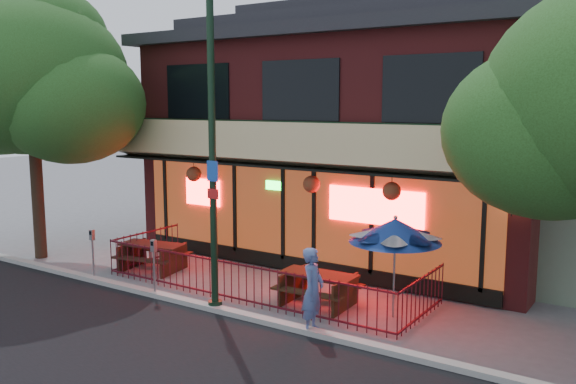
% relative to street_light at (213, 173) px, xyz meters
% --- Properties ---
extents(ground, '(80.00, 80.00, 0.00)m').
position_rel_street_light_xyz_m(ground, '(-0.00, 0.40, -3.15)').
color(ground, gray).
rests_on(ground, ground).
extents(curb, '(80.00, 0.25, 0.12)m').
position_rel_street_light_xyz_m(curb, '(-0.00, -0.10, -3.09)').
color(curb, '#999993').
rests_on(curb, ground).
extents(restaurant_building, '(12.96, 9.49, 8.05)m').
position_rel_street_light_xyz_m(restaurant_building, '(-0.00, 7.51, 0.98)').
color(restaurant_building, maroon).
rests_on(restaurant_building, ground).
extents(patio_fence, '(8.44, 2.62, 1.00)m').
position_rel_street_light_xyz_m(patio_fence, '(-0.00, 0.91, -2.52)').
color(patio_fence, '#4B101A').
rests_on(patio_fence, ground).
extents(street_light, '(0.43, 0.32, 7.00)m').
position_rel_street_light_xyz_m(street_light, '(0.00, 0.00, 0.00)').
color(street_light, black).
rests_on(street_light, ground).
extents(street_tree_left, '(5.60, 5.60, 8.05)m').
position_rel_street_light_xyz_m(street_tree_left, '(-7.46, 0.79, 2.52)').
color(street_tree_left, '#35251A').
rests_on(street_tree_left, ground).
extents(picnic_table_left, '(2.03, 1.70, 0.77)m').
position_rel_street_light_xyz_m(picnic_table_left, '(-3.58, 1.54, -2.64)').
color(picnic_table_left, '#381D14').
rests_on(picnic_table_left, ground).
extents(picnic_table_right, '(1.84, 1.44, 0.76)m').
position_rel_street_light_xyz_m(picnic_table_right, '(1.81, 1.57, -2.65)').
color(picnic_table_right, '#382413').
rests_on(picnic_table_right, ground).
extents(patio_umbrella, '(2.00, 2.00, 2.28)m').
position_rel_street_light_xyz_m(patio_umbrella, '(3.60, 1.77, -1.20)').
color(patio_umbrella, gray).
rests_on(patio_umbrella, ground).
extents(pedestrian, '(0.53, 0.71, 1.77)m').
position_rel_street_light_xyz_m(pedestrian, '(2.57, 0.05, -2.26)').
color(pedestrian, '#4D629A').
rests_on(pedestrian, ground).
extents(parking_meter_near, '(0.13, 0.11, 1.41)m').
position_rel_street_light_xyz_m(parking_meter_near, '(-1.84, -0.08, -2.20)').
color(parking_meter_near, gray).
rests_on(parking_meter_near, ground).
extents(parking_meter_far, '(0.12, 0.11, 1.37)m').
position_rel_street_light_xyz_m(parking_meter_far, '(-4.20, 0.00, -2.22)').
color(parking_meter_far, '#979A9F').
rests_on(parking_meter_far, ground).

